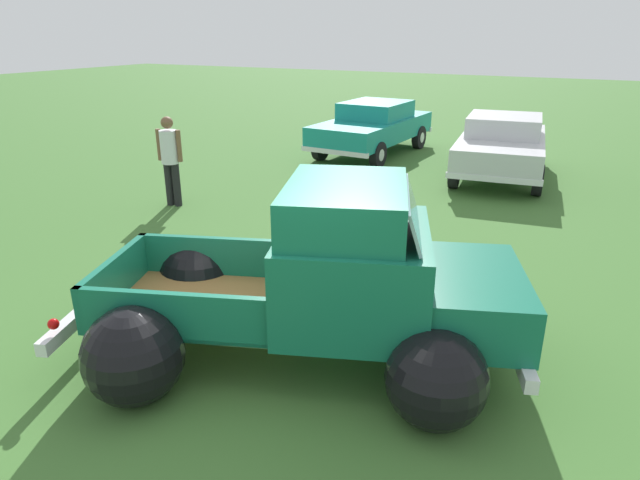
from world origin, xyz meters
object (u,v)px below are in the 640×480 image
at_px(spectator_1, 170,156).
at_px(vintage_pickup_truck, 329,292).
at_px(show_car_1, 502,144).
at_px(show_car_0, 373,126).

bearing_deg(spectator_1, vintage_pickup_truck, -133.96).
bearing_deg(show_car_1, vintage_pickup_truck, -7.67).
bearing_deg(show_car_1, show_car_0, -112.52).
distance_m(show_car_0, spectator_1, 6.57).
bearing_deg(vintage_pickup_truck, show_car_0, 89.74).
relative_size(vintage_pickup_truck, spectator_1, 2.85).
xyz_separation_m(show_car_0, spectator_1, (-1.70, -6.34, 0.22)).
bearing_deg(spectator_1, show_car_0, -24.84).
height_order(show_car_0, show_car_1, same).
distance_m(show_car_0, show_car_1, 3.81).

